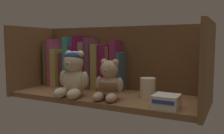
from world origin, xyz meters
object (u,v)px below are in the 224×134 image
book_3 (67,69)px  book_11 (112,68)px  teddy_bear_smaller (109,84)px  book_6 (83,62)px  book_12 (116,65)px  book_2 (62,67)px  book_1 (58,62)px  book_0 (54,63)px  book_10 (106,67)px  pillar_candle (148,88)px  book_4 (73,62)px  book_8 (94,63)px  book_5 (78,66)px  teddy_bear_larger (73,75)px  book_13 (121,71)px  small_product_box (166,101)px  book_7 (88,65)px  book_9 (99,66)px

book_3 → book_11: (23.96, 0.00, 1.64)cm
teddy_bear_smaller → book_11: bearing=114.8°
book_6 → book_12: 17.15cm
book_2 → book_1: bearing=180.0°
book_0 → book_6: book_6 is taller
book_2 → book_10: 24.57cm
pillar_candle → teddy_bear_smaller: bearing=-142.2°
book_4 → book_8: book_4 is taller
book_5 → teddy_bear_larger: 21.49cm
book_4 → book_8: bearing=0.0°
book_13 → book_2: bearing=180.0°
book_12 → small_product_box: bearing=-35.2°
book_11 → book_7: bearing=180.0°
book_4 → small_product_box: 54.33cm
book_9 → book_11: (6.07, 0.00, -0.43)cm
book_9 → book_5: bearing=180.0°
book_0 → teddy_bear_smaller: book_0 is taller
book_10 → teddy_bear_larger: 19.01cm
book_4 → book_5: (3.05, 0.00, -1.97)cm
book_4 → book_6: 5.98cm
book_10 → small_product_box: (32.01, -18.97, -7.67)cm
book_9 → book_12: (8.42, 0.00, 0.84)cm
book_5 → teddy_bear_larger: size_ratio=1.10×
book_12 → teddy_bear_smaller: bearing=-72.0°
book_0 → book_4: book_4 is taller
book_1 → pillar_candle: 50.61cm
book_6 → book_9: size_ratio=1.19×
book_9 → teddy_bear_larger: bearing=-92.3°
teddy_bear_smaller → book_6: bearing=142.9°
book_1 → small_product_box: book_1 is taller
book_8 → book_11: size_ratio=1.20×
book_2 → pillar_candle: book_2 is taller
book_11 → teddy_bear_larger: book_11 is taller
book_10 → teddy_bear_smaller: (10.65, -17.16, -3.99)cm
book_2 → book_4: size_ratio=0.75×
pillar_candle → book_1: bearing=170.6°
book_3 → book_9: bearing=0.0°
book_9 → book_11: book_9 is taller
book_1 → book_9: book_1 is taller
book_3 → small_product_box: (53.26, -18.97, -5.71)cm
book_7 → book_13: size_ratio=1.27×
book_2 → book_10: size_ratio=0.88×
book_0 → book_10: (29.51, 0.00, -0.46)cm
book_8 → teddy_bear_larger: size_ratio=1.30×
book_3 → book_5: bearing=0.0°
book_2 → pillar_candle: (46.73, -8.20, -4.92)cm
book_2 → teddy_bear_smaller: size_ratio=1.18×
book_11 → small_product_box: (29.29, -18.97, -7.34)cm
book_8 → book_11: (9.03, 0.00, -1.89)cm
small_product_box → teddy_bear_smaller: bearing=175.1°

